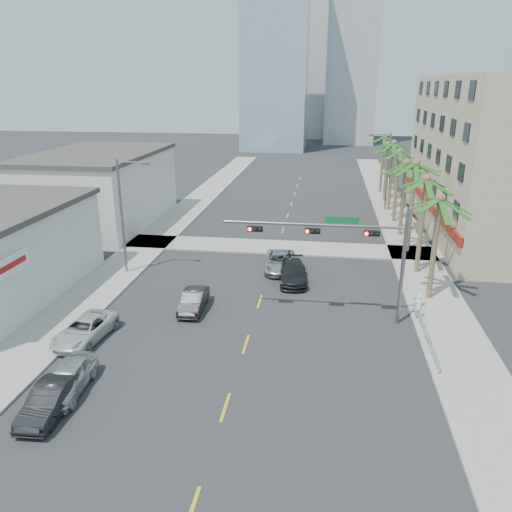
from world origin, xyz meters
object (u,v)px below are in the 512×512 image
(traffic_signal_mast, at_px, (350,245))
(car_lane_left, at_px, (194,301))
(car_parked_mid, at_px, (50,400))
(pedestrian, at_px, (418,306))
(car_lane_right, at_px, (293,273))
(car_parked_near, at_px, (68,379))
(car_lane_center, at_px, (280,262))
(car_parked_far, at_px, (85,330))

(traffic_signal_mast, height_order, car_lane_left, traffic_signal_mast)
(car_parked_mid, height_order, pedestrian, pedestrian)
(car_lane_right, relative_size, pedestrian, 3.06)
(car_parked_near, bearing_deg, pedestrian, 25.93)
(car_lane_center, height_order, pedestrian, pedestrian)
(car_parked_near, xyz_separation_m, car_lane_right, (9.80, 15.87, -0.02))
(traffic_signal_mast, distance_m, pedestrian, 6.14)
(car_lane_center, bearing_deg, pedestrian, -42.73)
(car_lane_center, height_order, car_lane_right, car_lane_right)
(car_parked_near, bearing_deg, car_parked_far, 103.53)
(car_lane_left, distance_m, pedestrian, 14.48)
(car_parked_far, distance_m, car_lane_center, 16.69)
(car_parked_far, xyz_separation_m, car_lane_left, (5.23, 4.90, 0.00))
(car_parked_near, xyz_separation_m, car_parked_far, (-1.60, 5.04, -0.07))
(pedestrian, bearing_deg, car_parked_mid, 23.42)
(traffic_signal_mast, height_order, car_parked_mid, traffic_signal_mast)
(traffic_signal_mast, height_order, car_parked_far, traffic_signal_mast)
(car_parked_near, distance_m, car_parked_far, 5.29)
(traffic_signal_mast, xyz_separation_m, car_lane_left, (-9.95, 0.16, -4.40))
(car_parked_far, distance_m, car_lane_left, 7.17)
(traffic_signal_mast, distance_m, car_parked_far, 16.51)
(traffic_signal_mast, distance_m, car_lane_right, 8.38)
(car_lane_center, distance_m, pedestrian, 12.30)
(car_lane_right, bearing_deg, pedestrian, -38.83)
(traffic_signal_mast, height_order, car_parked_near, traffic_signal_mast)
(car_lane_center, xyz_separation_m, car_lane_right, (1.21, -2.39, 0.01))
(car_parked_near, relative_size, pedestrian, 2.68)
(car_parked_near, height_order, pedestrian, pedestrian)
(car_lane_left, bearing_deg, car_lane_right, 41.75)
(pedestrian, bearing_deg, traffic_signal_mast, -2.06)
(car_parked_far, bearing_deg, car_lane_right, 49.88)
(car_lane_center, bearing_deg, car_parked_far, -131.00)
(car_parked_far, bearing_deg, pedestrian, 21.71)
(car_lane_right, bearing_deg, car_lane_left, -141.87)
(car_parked_far, bearing_deg, car_parked_mid, -70.24)
(traffic_signal_mast, relative_size, pedestrian, 6.94)
(car_parked_near, height_order, car_lane_right, car_parked_near)
(traffic_signal_mast, bearing_deg, car_lane_left, 179.10)
(car_lane_center, distance_m, car_lane_right, 2.68)
(car_lane_left, bearing_deg, traffic_signal_mast, -2.99)
(car_parked_far, distance_m, car_lane_right, 15.72)
(car_lane_left, bearing_deg, pedestrian, -0.09)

